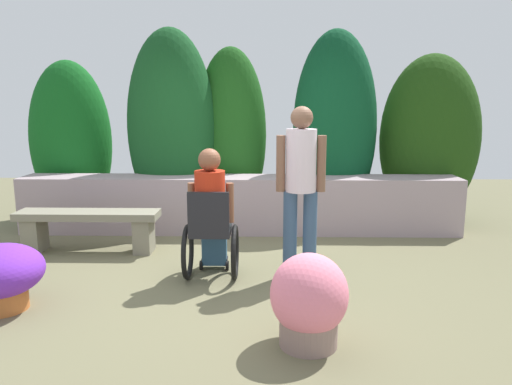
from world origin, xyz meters
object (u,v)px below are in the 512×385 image
(stone_bench, at_px, (89,225))
(flower_pot_purple_near, at_px, (1,274))
(person_in_wheelchair, at_px, (211,218))
(person_standing_companion, at_px, (301,181))
(flower_pot_terracotta_by_wall, at_px, (309,302))

(stone_bench, distance_m, flower_pot_purple_near, 1.66)
(person_in_wheelchair, height_order, person_standing_companion, person_standing_companion)
(stone_bench, xyz_separation_m, flower_pot_purple_near, (-0.16, -1.65, -0.01))
(stone_bench, relative_size, flower_pot_terracotta_by_wall, 2.39)
(person_standing_companion, bearing_deg, flower_pot_terracotta_by_wall, -101.32)
(person_in_wheelchair, relative_size, person_standing_companion, 0.77)
(flower_pot_purple_near, bearing_deg, person_standing_companion, 17.89)
(flower_pot_purple_near, height_order, flower_pot_terracotta_by_wall, flower_pot_terracotta_by_wall)
(flower_pot_terracotta_by_wall, bearing_deg, stone_bench, 137.59)
(person_in_wheelchair, bearing_deg, flower_pot_terracotta_by_wall, -67.41)
(flower_pot_purple_near, bearing_deg, person_in_wheelchair, 25.48)
(person_standing_companion, distance_m, flower_pot_purple_near, 2.83)
(person_in_wheelchair, relative_size, flower_pot_terracotta_by_wall, 1.90)
(stone_bench, height_order, person_standing_companion, person_standing_companion)
(stone_bench, distance_m, person_in_wheelchair, 1.79)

